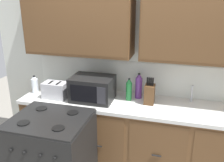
{
  "coord_description": "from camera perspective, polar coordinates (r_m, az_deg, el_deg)",
  "views": [
    {
      "loc": [
        0.45,
        -2.23,
        2.08
      ],
      "look_at": [
        -0.24,
        0.27,
        1.17
      ],
      "focal_mm": 39.27,
      "sensor_mm": 36.0,
      "label": 1
    }
  ],
  "objects": [
    {
      "name": "knife_block",
      "position": [
        2.79,
        8.73,
        -2.97
      ],
      "size": [
        0.11,
        0.14,
        0.31
      ],
      "color": "#52361E",
      "rests_on": "counter_run"
    },
    {
      "name": "microwave",
      "position": [
        2.85,
        -4.56,
        -1.75
      ],
      "size": [
        0.48,
        0.37,
        0.28
      ],
      "color": "black",
      "rests_on": "counter_run"
    },
    {
      "name": "bottle_clear",
      "position": [
        3.2,
        -17.53,
        -0.76
      ],
      "size": [
        0.08,
        0.08,
        0.22
      ],
      "color": "silver",
      "rests_on": "counter_run"
    },
    {
      "name": "sink_faucet",
      "position": [
        2.95,
        18.07,
        -2.77
      ],
      "size": [
        0.02,
        0.02,
        0.2
      ],
      "primitive_type": "cylinder",
      "color": "#B2B5BA",
      "rests_on": "counter_run"
    },
    {
      "name": "counter_run",
      "position": [
        3.03,
        4.65,
        -12.71
      ],
      "size": [
        2.64,
        0.64,
        0.92
      ],
      "color": "black",
      "rests_on": "ground_plane"
    },
    {
      "name": "stove_range",
      "position": [
        2.75,
        -13.56,
        -17.04
      ],
      "size": [
        0.76,
        0.68,
        0.95
      ],
      "color": "black",
      "rests_on": "ground_plane"
    },
    {
      "name": "bottle_violet",
      "position": [
        2.91,
        6.24,
        -1.16
      ],
      "size": [
        0.08,
        0.08,
        0.31
      ],
      "color": "#663384",
      "rests_on": "counter_run"
    },
    {
      "name": "toaster",
      "position": [
        2.99,
        -13.06,
        -2.07
      ],
      "size": [
        0.28,
        0.18,
        0.19
      ],
      "color": "#B7B7BC",
      "rests_on": "counter_run"
    },
    {
      "name": "wall_unit",
      "position": [
        2.8,
        6.15,
        10.71
      ],
      "size": [
        3.81,
        0.4,
        2.57
      ],
      "color": "silver",
      "rests_on": "ground_plane"
    },
    {
      "name": "bottle_green",
      "position": [
        2.84,
        3.96,
        -1.99
      ],
      "size": [
        0.07,
        0.07,
        0.27
      ],
      "color": "#237A38",
      "rests_on": "counter_run"
    }
  ]
}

